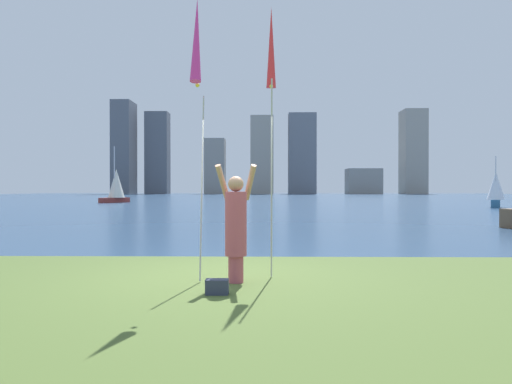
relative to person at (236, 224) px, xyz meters
name	(u,v)px	position (x,y,z in m)	size (l,w,h in m)	color
ground	(259,200)	(-0.31, 51.42, -0.94)	(120.00, 138.00, 0.12)	#475B28
person	(236,224)	(0.00, 0.00, 0.00)	(0.65, 0.48, 1.78)	#B24C59
kite_flag_left	(197,47)	(-0.54, -0.33, 2.56)	(0.16, 1.00, 4.17)	#B2B2B7
kite_flag_right	(271,54)	(0.54, 0.67, 2.73)	(0.16, 0.86, 4.37)	#B2B2B7
bag	(217,287)	(-0.20, -0.81, -0.78)	(0.30, 0.18, 0.20)	#33384C
sailboat_0	(116,186)	(-14.15, 39.27, 0.76)	(2.43, 3.15, 5.51)	maroon
sailboat_1	(496,189)	(17.21, 27.81, 0.46)	(1.68, 2.40, 3.72)	#2D6084
skyline_tower_0	(124,148)	(-33.08, 105.62, 10.07)	(4.43, 7.24, 21.90)	#565B66
skyline_tower_1	(158,153)	(-25.70, 108.52, 9.03)	(5.42, 4.56, 19.80)	#565B66
skyline_tower_2	(215,166)	(-11.63, 108.27, 5.78)	(4.82, 5.38, 13.30)	gray
skyline_tower_3	(262,155)	(-0.26, 107.21, 8.36)	(5.37, 6.37, 18.47)	gray
skyline_tower_4	(302,154)	(9.47, 109.15, 8.87)	(6.61, 4.77, 19.49)	slate
skyline_tower_5	(363,181)	(24.00, 107.30, 2.14)	(7.99, 5.98, 6.03)	gray
skyline_tower_6	(413,152)	(36.37, 109.17, 9.26)	(5.38, 6.24, 20.28)	gray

